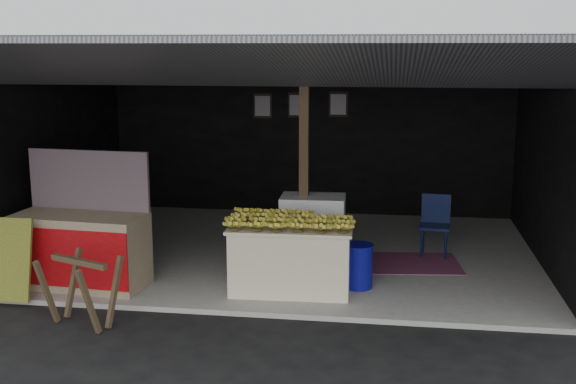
% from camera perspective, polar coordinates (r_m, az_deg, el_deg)
% --- Properties ---
extents(ground, '(80.00, 80.00, 0.00)m').
position_cam_1_polar(ground, '(7.99, -2.68, -9.87)').
color(ground, black).
rests_on(ground, ground).
extents(concrete_slab, '(7.00, 5.00, 0.06)m').
position_cam_1_polar(concrete_slab, '(10.32, 0.01, -4.75)').
color(concrete_slab, gray).
rests_on(concrete_slab, ground).
extents(shophouse, '(7.40, 7.29, 3.02)m').
position_cam_1_polar(shophouse, '(10.26, 0.28, 6.92)').
color(shophouse, black).
rests_on(shophouse, ground).
extents(banana_table, '(1.47, 0.94, 0.79)m').
position_cam_1_polar(banana_table, '(8.56, 0.26, -5.17)').
color(banana_table, white).
rests_on(banana_table, concrete_slab).
extents(banana_pile, '(1.35, 0.84, 0.16)m').
position_cam_1_polar(banana_pile, '(8.44, 0.26, -2.09)').
color(banana_pile, gold).
rests_on(banana_pile, banana_table).
extents(white_crate, '(0.85, 0.60, 0.93)m').
position_cam_1_polar(white_crate, '(9.52, 1.96, -3.06)').
color(white_crate, white).
rests_on(white_crate, concrete_slab).
extents(neighbor_stall, '(1.62, 0.83, 1.62)m').
position_cam_1_polar(neighbor_stall, '(9.03, -16.07, -4.16)').
color(neighbor_stall, '#998466').
rests_on(neighbor_stall, concrete_slab).
extents(green_signboard, '(0.63, 0.25, 0.94)m').
position_cam_1_polar(green_signboard, '(8.81, -21.50, -4.98)').
color(green_signboard, black).
rests_on(green_signboard, concrete_slab).
extents(sawhorse, '(0.85, 0.85, 0.74)m').
position_cam_1_polar(sawhorse, '(7.90, -16.11, -7.00)').
color(sawhorse, '#4D3D26').
rests_on(sawhorse, ground).
extents(water_barrel, '(0.34, 0.34, 0.51)m').
position_cam_1_polar(water_barrel, '(8.71, 5.57, -5.93)').
color(water_barrel, '#0B0C7F').
rests_on(water_barrel, concrete_slab).
extents(plastic_chair, '(0.43, 0.43, 0.84)m').
position_cam_1_polar(plastic_chair, '(10.18, 11.56, -2.17)').
color(plastic_chair, '#091134').
rests_on(plastic_chair, concrete_slab).
extents(magenta_rug, '(1.60, 1.16, 0.01)m').
position_cam_1_polar(magenta_rug, '(9.80, 9.01, -5.56)').
color(magenta_rug, maroon).
rests_on(magenta_rug, concrete_slab).
extents(picture_frames, '(1.62, 0.04, 0.46)m').
position_cam_1_polar(picture_frames, '(12.35, 0.89, 6.88)').
color(picture_frames, black).
rests_on(picture_frames, shophouse).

